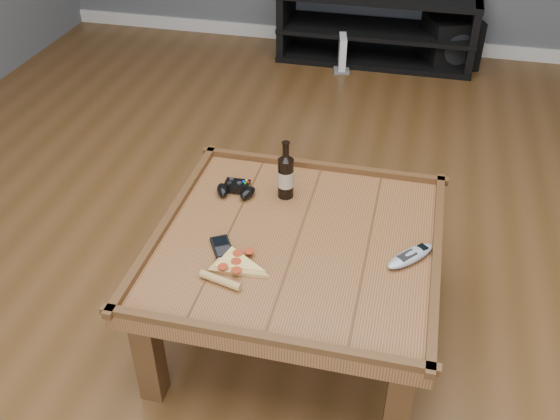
% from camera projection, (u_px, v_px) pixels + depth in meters
% --- Properties ---
extents(ground, '(6.00, 6.00, 0.00)m').
position_uv_depth(ground, '(295.00, 327.00, 2.48)').
color(ground, '#4F3216').
rests_on(ground, ground).
extents(baseboard, '(5.00, 0.02, 0.10)m').
position_uv_depth(baseboard, '(378.00, 41.00, 4.79)').
color(baseboard, silver).
rests_on(baseboard, ground).
extents(coffee_table, '(1.03, 1.03, 0.48)m').
position_uv_depth(coffee_table, '(297.00, 252.00, 2.25)').
color(coffee_table, '#5B311A').
rests_on(coffee_table, ground).
extents(media_console, '(1.40, 0.45, 0.50)m').
position_uv_depth(media_console, '(377.00, 27.00, 4.49)').
color(media_console, black).
rests_on(media_console, ground).
extents(beer_bottle, '(0.06, 0.06, 0.24)m').
position_uv_depth(beer_bottle, '(286.00, 175.00, 2.38)').
color(beer_bottle, black).
rests_on(beer_bottle, coffee_table).
extents(game_controller, '(0.17, 0.12, 0.05)m').
position_uv_depth(game_controller, '(236.00, 189.00, 2.43)').
color(game_controller, black).
rests_on(game_controller, coffee_table).
extents(pizza_slice, '(0.22, 0.30, 0.03)m').
position_uv_depth(pizza_slice, '(234.00, 266.00, 2.09)').
color(pizza_slice, tan).
rests_on(pizza_slice, coffee_table).
extents(smartphone, '(0.11, 0.13, 0.02)m').
position_uv_depth(smartphone, '(222.00, 247.00, 2.17)').
color(smartphone, black).
rests_on(smartphone, coffee_table).
extents(remote_control, '(0.18, 0.20, 0.03)m').
position_uv_depth(remote_control, '(410.00, 256.00, 2.12)').
color(remote_control, '#949AA1').
rests_on(remote_control, coffee_table).
extents(subwoofer, '(0.45, 0.45, 0.35)m').
position_uv_depth(subwoofer, '(450.00, 41.00, 4.47)').
color(subwoofer, black).
rests_on(subwoofer, ground).
extents(game_console, '(0.14, 0.21, 0.25)m').
position_uv_depth(game_console, '(342.00, 54.00, 4.43)').
color(game_console, slate).
rests_on(game_console, ground).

